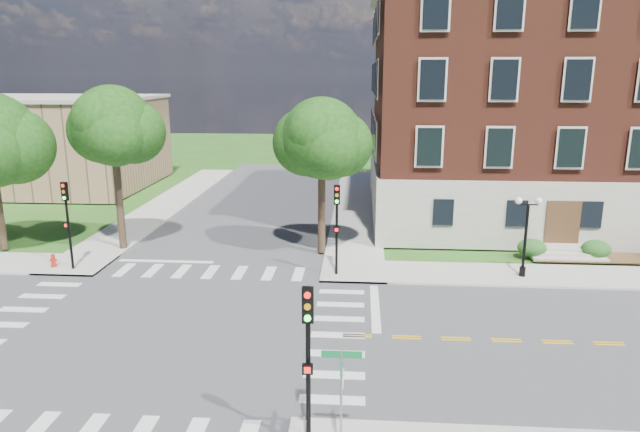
# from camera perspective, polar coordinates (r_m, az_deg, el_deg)

# --- Properties ---
(ground) EXTENTS (160.00, 160.00, 0.00)m
(ground) POSITION_cam_1_polar(r_m,az_deg,el_deg) (25.21, -15.11, -10.96)
(ground) COLOR #2C5116
(ground) RESTS_ON ground
(road_ew) EXTENTS (90.00, 12.00, 0.01)m
(road_ew) POSITION_cam_1_polar(r_m,az_deg,el_deg) (25.20, -15.11, -10.95)
(road_ew) COLOR #3D3D3F
(road_ew) RESTS_ON ground
(road_ns) EXTENTS (12.00, 90.00, 0.01)m
(road_ns) POSITION_cam_1_polar(r_m,az_deg,el_deg) (25.20, -15.11, -10.94)
(road_ns) COLOR #3D3D3F
(road_ns) RESTS_ON ground
(sidewalk_ne) EXTENTS (34.00, 34.00, 0.12)m
(sidewalk_ne) POSITION_cam_1_polar(r_m,az_deg,el_deg) (39.02, 14.82, -1.88)
(sidewalk_ne) COLOR #9E9B93
(sidewalk_ne) RESTS_ON ground
(sidewalk_nw) EXTENTS (34.00, 34.00, 0.12)m
(sidewalk_nw) POSITION_cam_1_polar(r_m,az_deg,el_deg) (44.88, -27.47, -0.96)
(sidewalk_nw) COLOR #9E9B93
(sidewalk_nw) RESTS_ON ground
(crosswalk_east) EXTENTS (2.20, 10.20, 0.02)m
(crosswalk_east) POSITION_cam_1_polar(r_m,az_deg,el_deg) (23.92, 1.79, -11.86)
(crosswalk_east) COLOR silver
(crosswalk_east) RESTS_ON ground
(stop_bar_east) EXTENTS (0.40, 5.50, 0.00)m
(stop_bar_east) POSITION_cam_1_polar(r_m,az_deg,el_deg) (26.65, 5.54, -9.11)
(stop_bar_east) COLOR silver
(stop_bar_east) RESTS_ON ground
(main_building) EXTENTS (30.60, 22.40, 16.50)m
(main_building) POSITION_cam_1_polar(r_m,az_deg,el_deg) (46.40, 24.64, 10.19)
(main_building) COLOR gray
(main_building) RESTS_ON ground
(secondary_building) EXTENTS (20.40, 15.40, 8.30)m
(secondary_building) POSITION_cam_1_polar(r_m,az_deg,el_deg) (59.92, -26.20, 6.70)
(secondary_building) COLOR #90704F
(secondary_building) RESTS_ON ground
(tree_c) EXTENTS (4.67, 4.67, 9.74)m
(tree_c) POSITION_cam_1_polar(r_m,az_deg,el_deg) (35.53, -20.00, 8.42)
(tree_c) COLOR #312518
(tree_c) RESTS_ON ground
(tree_d) EXTENTS (4.66, 4.66, 9.10)m
(tree_d) POSITION_cam_1_polar(r_m,az_deg,el_deg) (32.62, 0.17, 7.72)
(tree_d) COLOR #312518
(tree_d) RESTS_ON ground
(traffic_signal_se) EXTENTS (0.33, 0.36, 4.80)m
(traffic_signal_se) POSITION_cam_1_polar(r_m,az_deg,el_deg) (15.97, -1.21, -12.99)
(traffic_signal_se) COLOR black
(traffic_signal_se) RESTS_ON ground
(traffic_signal_ne) EXTENTS (0.33, 0.36, 4.80)m
(traffic_signal_ne) POSITION_cam_1_polar(r_m,az_deg,el_deg) (29.50, 1.69, -0.22)
(traffic_signal_ne) COLOR black
(traffic_signal_ne) RESTS_ON ground
(traffic_signal_nw) EXTENTS (0.37, 0.43, 4.80)m
(traffic_signal_nw) POSITION_cam_1_polar(r_m,az_deg,el_deg) (33.20, -23.97, 0.18)
(traffic_signal_nw) COLOR black
(traffic_signal_nw) RESTS_ON ground
(twin_lamp_west) EXTENTS (1.36, 0.36, 4.23)m
(twin_lamp_west) POSITION_cam_1_polar(r_m,az_deg,el_deg) (31.24, 19.90, -1.51)
(twin_lamp_west) COLOR black
(twin_lamp_west) RESTS_ON ground
(street_sign_pole) EXTENTS (1.10, 1.10, 3.10)m
(street_sign_pole) POSITION_cam_1_polar(r_m,az_deg,el_deg) (16.15, 2.18, -16.22)
(street_sign_pole) COLOR gray
(street_sign_pole) RESTS_ON ground
(fire_hydrant) EXTENTS (0.35, 0.35, 0.75)m
(fire_hydrant) POSITION_cam_1_polar(r_m,az_deg,el_deg) (34.66, -25.11, -4.07)
(fire_hydrant) COLOR #AE200D
(fire_hydrant) RESTS_ON ground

